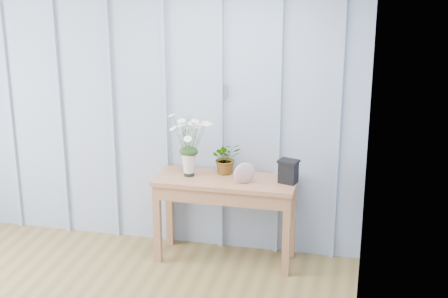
% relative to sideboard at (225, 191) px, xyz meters
% --- Properties ---
extents(room_shell, '(4.00, 4.50, 2.50)m').
position_rel_sideboard_xyz_m(room_shell, '(-0.85, -1.08, 1.35)').
color(room_shell, '#919FB9').
rests_on(room_shell, ground).
extents(sideboard, '(1.20, 0.45, 0.75)m').
position_rel_sideboard_xyz_m(sideboard, '(0.00, 0.00, 0.00)').
color(sideboard, '#946040').
rests_on(sideboard, ground).
extents(daisy_vase, '(0.40, 0.30, 0.56)m').
position_rel_sideboard_xyz_m(daisy_vase, '(-0.32, 0.00, 0.47)').
color(daisy_vase, black).
rests_on(daisy_vase, sideboard).
extents(spider_plant, '(0.32, 0.30, 0.28)m').
position_rel_sideboard_xyz_m(spider_plant, '(-0.02, 0.13, 0.25)').
color(spider_plant, '#193213').
rests_on(spider_plant, sideboard).
extents(felt_disc_vessel, '(0.19, 0.12, 0.18)m').
position_rel_sideboard_xyz_m(felt_disc_vessel, '(0.18, -0.08, 0.21)').
color(felt_disc_vessel, '#8B4555').
rests_on(felt_disc_vessel, sideboard).
extents(carved_box, '(0.19, 0.17, 0.20)m').
position_rel_sideboard_xyz_m(carved_box, '(0.53, 0.02, 0.22)').
color(carved_box, black).
rests_on(carved_box, sideboard).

